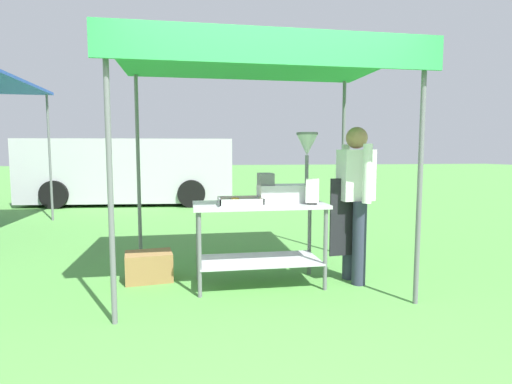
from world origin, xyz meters
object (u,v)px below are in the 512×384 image
stall_canopy (258,66)px  vendor (355,196)px  donut_cart (259,225)px  donut_tray (240,202)px  donut_fryer (289,180)px  menu_sign (312,193)px  supply_crate (149,266)px  van_silver (132,170)px

stall_canopy → vendor: bearing=-9.1°
stall_canopy → donut_cart: bearing=-90.0°
donut_tray → donut_fryer: 0.58m
menu_sign → donut_fryer: bearing=127.1°
supply_crate → van_silver: bearing=98.9°
stall_canopy → vendor: (0.99, -0.16, -1.31)m
supply_crate → van_silver: size_ratio=0.10×
donut_cart → donut_tray: bearing=-155.5°
donut_tray → supply_crate: donut_tray is taller
donut_cart → menu_sign: 0.63m
donut_tray → supply_crate: bearing=154.9°
menu_sign → vendor: size_ratio=0.16×
supply_crate → donut_tray: bearing=-25.1°
stall_canopy → van_silver: stall_canopy is taller
stall_canopy → vendor: 1.65m
donut_fryer → supply_crate: 1.74m
donut_cart → vendor: (0.99, -0.06, 0.29)m
stall_canopy → donut_tray: bearing=-137.1°
donut_cart → donut_tray: 0.34m
donut_cart → donut_tray: size_ratio=3.13×
supply_crate → menu_sign: bearing=-18.3°
menu_sign → vendor: 0.52m
vendor → supply_crate: (-2.12, 0.39, -0.75)m
menu_sign → van_silver: bearing=110.0°
donut_cart → van_silver: 7.51m
stall_canopy → supply_crate: 2.36m
van_silver → vendor: bearing=-66.2°
donut_fryer → vendor: (0.67, -0.09, -0.17)m
donut_fryer → vendor: vendor is taller
stall_canopy → menu_sign: stall_canopy is taller
vendor → van_silver: (-3.19, 7.24, -0.03)m
vendor → van_silver: size_ratio=0.29×
donut_fryer → vendor: bearing=-7.6°
van_silver → donut_cart: bearing=-73.0°
donut_cart → donut_fryer: (0.32, 0.03, 0.45)m
vendor → stall_canopy: bearing=170.9°
donut_fryer → stall_canopy: bearing=167.8°
donut_cart → vendor: vendor is taller
stall_canopy → donut_tray: stall_canopy is taller
donut_fryer → menu_sign: donut_fryer is taller
vendor → supply_crate: 2.28m
menu_sign → van_silver: (-2.69, 7.38, -0.08)m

